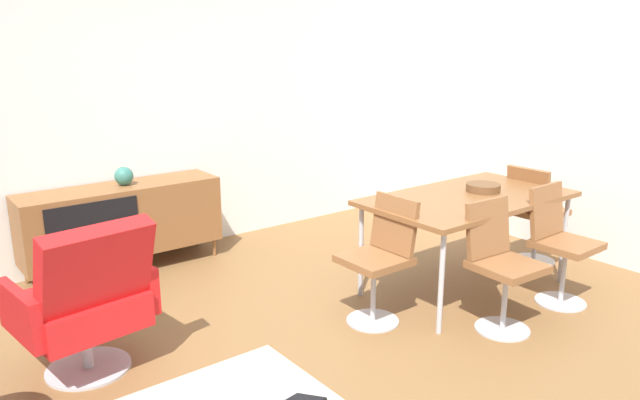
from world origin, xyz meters
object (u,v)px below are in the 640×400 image
at_px(wooden_bowl_on_table, 483,188).
at_px(dining_chair_near_window, 381,255).
at_px(dining_table, 468,201).
at_px(dining_chair_front_right, 559,240).
at_px(vase_cobalt, 124,176).
at_px(lounge_chair_red, 86,299).
at_px(dining_chair_far_end, 534,211).
at_px(sideboard, 122,219).
at_px(dining_chair_front_left, 500,261).

relative_size(wooden_bowl_on_table, dining_chair_near_window, 0.30).
distance_m(dining_table, dining_chair_front_right, 0.70).
distance_m(vase_cobalt, lounge_chair_red, 1.73).
height_order(vase_cobalt, dining_chair_far_end, vase_cobalt).
distance_m(vase_cobalt, dining_chair_front_right, 3.41).
bearing_deg(dining_chair_far_end, lounge_chair_red, 172.03).
relative_size(dining_chair_far_end, dining_chair_front_right, 1.00).
bearing_deg(dining_chair_far_end, dining_chair_front_right, -134.12).
xyz_separation_m(wooden_bowl_on_table, lounge_chair_red, (-2.88, 0.48, -0.30)).
xyz_separation_m(dining_table, dining_chair_near_window, (-0.89, 0.00, -0.23)).
relative_size(vase_cobalt, dining_table, 0.10).
bearing_deg(dining_chair_near_window, dining_chair_front_right, -24.31).
bearing_deg(vase_cobalt, dining_table, -46.68).
height_order(vase_cobalt, dining_table, vase_cobalt).
bearing_deg(dining_table, dining_chair_far_end, -0.12).
distance_m(dining_table, wooden_bowl_on_table, 0.21).
bearing_deg(wooden_bowl_on_table, lounge_chair_red, 170.56).
distance_m(sideboard, dining_chair_front_left, 3.00).
distance_m(vase_cobalt, dining_chair_near_window, 2.25).
relative_size(wooden_bowl_on_table, dining_chair_front_right, 0.30).
relative_size(vase_cobalt, dining_chair_far_end, 0.18).
bearing_deg(dining_chair_front_left, wooden_bowl_on_table, 46.79).
height_order(sideboard, dining_chair_near_window, dining_chair_near_window).
distance_m(wooden_bowl_on_table, lounge_chair_red, 2.93).
height_order(dining_chair_far_end, dining_chair_near_window, same).
relative_size(dining_chair_near_window, dining_chair_front_right, 1.00).
height_order(dining_chair_far_end, dining_chair_front_right, same).
height_order(dining_table, dining_chair_near_window, dining_chair_near_window).
bearing_deg(dining_chair_front_right, wooden_bowl_on_table, 104.71).
relative_size(dining_chair_front_left, dining_chair_front_right, 1.00).
distance_m(dining_chair_near_window, lounge_chair_red, 1.86).
xyz_separation_m(sideboard, wooden_bowl_on_table, (2.13, -1.98, 0.33)).
distance_m(dining_chair_far_end, dining_chair_front_right, 0.78).
relative_size(vase_cobalt, lounge_chair_red, 0.16).
bearing_deg(vase_cobalt, sideboard, -177.62).
relative_size(dining_chair_far_end, dining_chair_near_window, 1.00).
relative_size(wooden_bowl_on_table, dining_chair_front_left, 0.30).
xyz_separation_m(dining_chair_front_left, dining_chair_front_right, (0.70, 0.00, 0.00)).
height_order(dining_table, dining_chair_far_end, dining_chair_far_end).
height_order(wooden_bowl_on_table, lounge_chair_red, lounge_chair_red).
xyz_separation_m(vase_cobalt, dining_chair_near_window, (0.99, -2.00, -0.33)).
xyz_separation_m(wooden_bowl_on_table, dining_chair_front_left, (-0.54, -0.58, -0.30)).
height_order(dining_chair_front_left, dining_chair_front_right, same).
distance_m(sideboard, vase_cobalt, 0.36).
bearing_deg(sideboard, dining_table, -45.97).
distance_m(dining_chair_near_window, dining_chair_front_right, 1.36).
xyz_separation_m(wooden_bowl_on_table, dining_chair_front_right, (0.15, -0.58, -0.30)).
bearing_deg(dining_chair_near_window, lounge_chair_red, 164.48).
bearing_deg(dining_chair_front_right, dining_chair_front_left, -179.99).
xyz_separation_m(sideboard, dining_chair_front_left, (1.58, -2.55, 0.03)).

